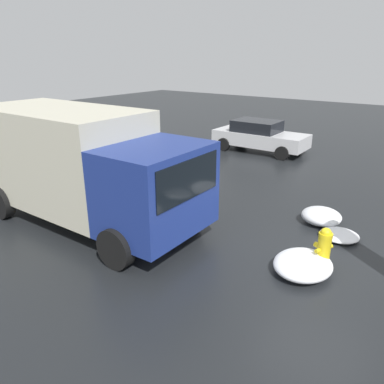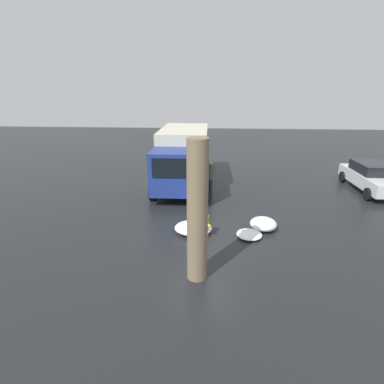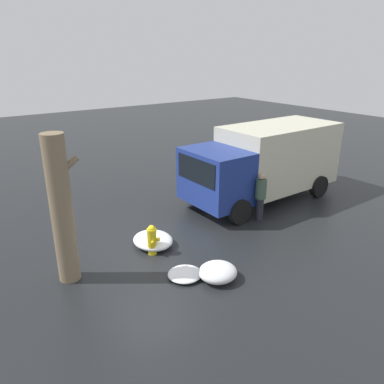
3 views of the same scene
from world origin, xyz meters
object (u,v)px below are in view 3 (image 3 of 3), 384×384
object	(u,v)px
fire_hydrant	(152,239)
delivery_truck	(265,160)
tree_trunk	(62,210)
pedestrian	(261,195)

from	to	relation	value
fire_hydrant	delivery_truck	distance (m)	6.28
tree_trunk	pedestrian	xyz separation A→B (m)	(6.80, -0.26, -1.02)
fire_hydrant	delivery_truck	xyz separation A→B (m)	(6.03, 1.34, 1.14)
tree_trunk	delivery_truck	distance (m)	8.57
fire_hydrant	tree_trunk	world-z (taller)	tree_trunk
fire_hydrant	tree_trunk	distance (m)	2.87
fire_hydrant	pedestrian	bearing A→B (deg)	22.11
tree_trunk	delivery_truck	bearing A→B (deg)	8.04
delivery_truck	pedestrian	size ratio (longest dim) A/B	3.84
pedestrian	tree_trunk	bearing A→B (deg)	99.64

